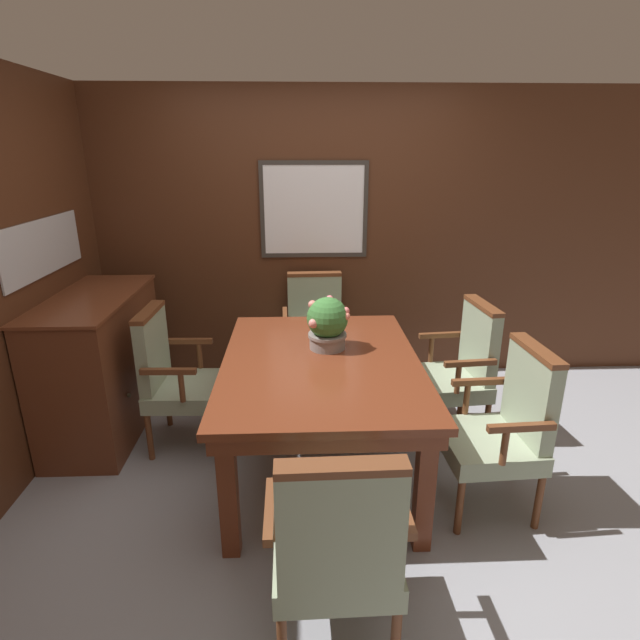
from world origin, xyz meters
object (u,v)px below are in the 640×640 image
chair_left_far (174,375)px  chair_head_near (337,546)px  chair_right_far (459,367)px  sideboard_cabinet (101,364)px  chair_head_far (316,329)px  potted_plant (327,323)px  chair_right_near (504,425)px  dining_table (321,374)px

chair_left_far → chair_head_near: size_ratio=1.00×
chair_head_near → chair_right_far: (0.98, 1.63, 0.00)m
sideboard_cabinet → chair_head_far: bearing=22.8°
chair_head_near → potted_plant: size_ratio=2.92×
chair_head_far → chair_right_near: bearing=-60.2°
potted_plant → sideboard_cabinet: potted_plant is taller
chair_head_far → chair_right_near: (0.99, -1.60, 0.00)m
chair_head_far → sideboard_cabinet: size_ratio=0.80×
chair_head_near → potted_plant: (0.04, 1.42, 0.41)m
dining_table → potted_plant: 0.32m
chair_right_near → potted_plant: size_ratio=2.92×
dining_table → chair_right_far: (0.99, 0.39, -0.15)m
chair_head_far → chair_right_near: same height
chair_head_far → chair_right_far: same height
dining_table → chair_left_far: (-0.98, 0.34, -0.15)m
sideboard_cabinet → dining_table: bearing=-19.8°
dining_table → chair_left_far: 1.05m
potted_plant → sideboard_cabinet: bearing=166.8°
chair_head_far → chair_left_far: bearing=-140.6°
dining_table → sideboard_cabinet: size_ratio=1.33×
potted_plant → chair_right_far: bearing=12.5°
dining_table → chair_head_near: 1.24m
chair_head_far → chair_head_near: bearing=-91.9°
dining_table → sideboard_cabinet: bearing=160.2°
chair_left_far → chair_right_far: (1.97, 0.05, 0.00)m
chair_head_near → chair_right_far: size_ratio=1.00×
chair_head_near → sideboard_cabinet: size_ratio=0.80×
chair_right_near → sideboard_cabinet: sideboard_cabinet is taller
chair_left_far → potted_plant: bearing=-97.0°
chair_left_far → chair_right_near: (1.98, -0.73, 0.00)m
chair_head_far → sideboard_cabinet: sideboard_cabinet is taller
chair_right_near → chair_right_far: bearing=177.6°
dining_table → chair_right_near: 1.08m
chair_right_near → chair_head_far: bearing=-151.2°
chair_right_far → chair_head_near: bearing=-36.2°
chair_left_far → chair_right_far: size_ratio=1.00×
chair_right_near → chair_left_far: bearing=-113.3°
chair_right_near → chair_right_far: 0.78m
chair_head_far → chair_head_near: (0.00, -2.44, 0.00)m
chair_right_near → potted_plant: bearing=-124.0°
chair_head_far → potted_plant: 1.11m
chair_right_far → sideboard_cabinet: (-2.54, 0.17, -0.01)m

